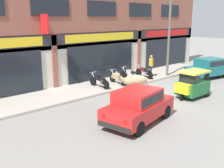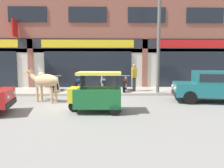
# 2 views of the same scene
# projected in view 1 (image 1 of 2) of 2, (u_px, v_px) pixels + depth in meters

# --- Properties ---
(ground_plane) EXTENTS (90.00, 90.00, 0.00)m
(ground_plane) POSITION_uv_depth(u_px,v_px,m) (160.00, 95.00, 15.23)
(ground_plane) COLOR gray
(sidewalk) EXTENTS (19.00, 2.96, 0.14)m
(sidewalk) POSITION_uv_depth(u_px,v_px,m) (117.00, 82.00, 17.84)
(sidewalk) COLOR #A8A093
(sidewalk) RESTS_ON ground
(shop_building) EXTENTS (23.00, 1.40, 8.23)m
(shop_building) POSITION_uv_depth(u_px,v_px,m) (100.00, 25.00, 18.14)
(shop_building) COLOR #8E5142
(shop_building) RESTS_ON ground
(cow) EXTENTS (1.96, 1.23, 1.61)m
(cow) POSITION_uv_depth(u_px,v_px,m) (133.00, 81.00, 14.30)
(cow) COLOR tan
(cow) RESTS_ON ground
(car_0) EXTENTS (3.80, 2.21, 1.46)m
(car_0) POSITION_uv_depth(u_px,v_px,m) (138.00, 104.00, 10.97)
(car_0) COLOR black
(car_0) RESTS_ON ground
(car_1) EXTENTS (3.80, 2.22, 1.46)m
(car_1) POSITION_uv_depth(u_px,v_px,m) (209.00, 67.00, 19.34)
(car_1) COLOR black
(car_1) RESTS_ON ground
(auto_rickshaw) EXTENTS (2.02, 1.24, 1.52)m
(auto_rickshaw) POSITION_uv_depth(u_px,v_px,m) (192.00, 86.00, 14.51)
(auto_rickshaw) COLOR black
(auto_rickshaw) RESTS_ON ground
(motorcycle_0) EXTENTS (0.52, 1.81, 0.88)m
(motorcycle_0) POSITION_uv_depth(u_px,v_px,m) (99.00, 81.00, 16.25)
(motorcycle_0) COLOR black
(motorcycle_0) RESTS_ON sidewalk
(motorcycle_1) EXTENTS (0.60, 1.80, 0.88)m
(motorcycle_1) POSITION_uv_depth(u_px,v_px,m) (118.00, 78.00, 17.07)
(motorcycle_1) COLOR black
(motorcycle_1) RESTS_ON sidewalk
(motorcycle_2) EXTENTS (0.54, 1.80, 0.88)m
(motorcycle_2) POSITION_uv_depth(u_px,v_px,m) (131.00, 75.00, 18.15)
(motorcycle_2) COLOR black
(motorcycle_2) RESTS_ON sidewalk
(motorcycle_3) EXTENTS (0.60, 1.80, 0.88)m
(motorcycle_3) POSITION_uv_depth(u_px,v_px,m) (144.00, 72.00, 18.93)
(motorcycle_3) COLOR black
(motorcycle_3) RESTS_ON sidewalk
(pedestrian) EXTENTS (0.32, 0.43, 1.60)m
(pedestrian) POSITION_uv_depth(u_px,v_px,m) (151.00, 64.00, 18.99)
(pedestrian) COLOR #2D2D33
(pedestrian) RESTS_ON sidewalk
(utility_pole) EXTENTS (0.18, 0.18, 6.21)m
(utility_pole) POSITION_uv_depth(u_px,v_px,m) (169.00, 34.00, 18.92)
(utility_pole) COLOR #595651
(utility_pole) RESTS_ON sidewalk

